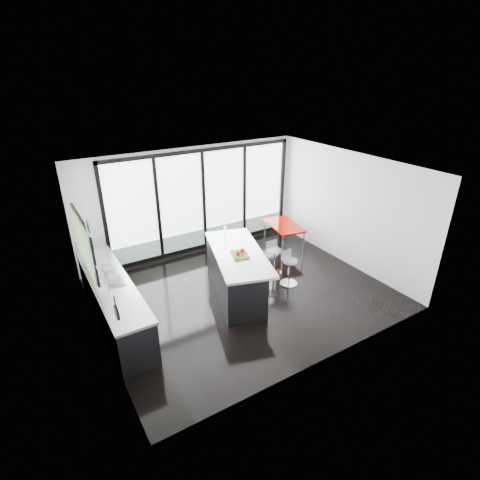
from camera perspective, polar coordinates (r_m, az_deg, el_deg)
floor at (r=8.41m, az=0.49°, el=-8.02°), size 6.00×5.00×0.00m
ceiling at (r=7.27m, az=0.57°, el=10.82°), size 6.00×5.00×0.00m
wall_back at (r=9.91m, az=-5.72°, el=5.38°), size 6.00×0.09×2.80m
wall_front at (r=6.02m, az=13.35°, el=-7.71°), size 6.00×0.00×2.80m
wall_left at (r=6.98m, az=-21.96°, el=-2.60°), size 0.26×5.00×2.80m
wall_right at (r=9.55m, az=16.04°, el=4.56°), size 0.00×5.00×2.80m
counter_cabinets at (r=7.66m, az=-18.62°, el=-9.00°), size 0.69×3.24×1.36m
island at (r=8.18m, az=-0.84°, el=-4.90°), size 1.69×2.61×1.29m
bar_stool_near at (r=8.63m, az=7.52°, el=-4.86°), size 0.44×0.44×0.63m
bar_stool_far at (r=9.04m, az=5.22°, el=-3.29°), size 0.40×0.40×0.63m
red_table at (r=10.36m, az=6.64°, el=0.64°), size 0.93×1.36×0.67m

